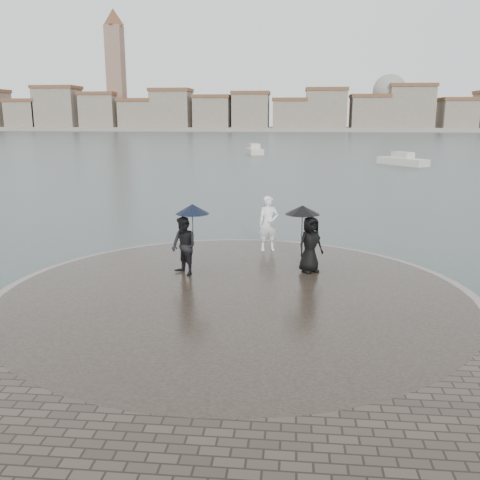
# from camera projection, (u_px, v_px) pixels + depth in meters

# --- Properties ---
(ground) EXTENTS (400.00, 400.00, 0.00)m
(ground) POSITION_uv_depth(u_px,v_px,m) (216.00, 366.00, 10.54)
(ground) COLOR #2B3835
(ground) RESTS_ON ground
(kerb_ring) EXTENTS (12.50, 12.50, 0.32)m
(kerb_ring) POSITION_uv_depth(u_px,v_px,m) (235.00, 300.00, 13.90)
(kerb_ring) COLOR gray
(kerb_ring) RESTS_ON ground
(quay_tip) EXTENTS (11.90, 11.90, 0.36)m
(quay_tip) POSITION_uv_depth(u_px,v_px,m) (235.00, 299.00, 13.89)
(quay_tip) COLOR #2D261E
(quay_tip) RESTS_ON ground
(statue) EXTENTS (0.76, 0.59, 1.85)m
(statue) POSITION_uv_depth(u_px,v_px,m) (268.00, 223.00, 17.96)
(statue) COLOR white
(statue) RESTS_ON quay_tip
(visitor_left) EXTENTS (1.26, 1.10, 2.04)m
(visitor_left) POSITION_uv_depth(u_px,v_px,m) (186.00, 237.00, 15.18)
(visitor_left) COLOR black
(visitor_left) RESTS_ON quay_tip
(visitor_right) EXTENTS (1.25, 1.06, 1.95)m
(visitor_right) POSITION_uv_depth(u_px,v_px,m) (308.00, 235.00, 15.45)
(visitor_right) COLOR black
(visitor_right) RESTS_ON quay_tip
(far_skyline) EXTENTS (260.00, 20.00, 37.00)m
(far_skyline) POSITION_uv_depth(u_px,v_px,m) (269.00, 113.00, 165.60)
(far_skyline) COLOR gray
(far_skyline) RESTS_ON ground
(boats) EXTENTS (19.45, 19.82, 1.50)m
(boats) POSITION_uv_depth(u_px,v_px,m) (319.00, 155.00, 60.74)
(boats) COLOR beige
(boats) RESTS_ON ground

